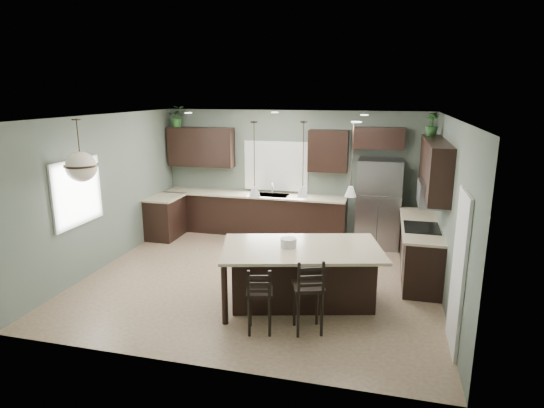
% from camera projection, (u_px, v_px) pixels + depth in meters
% --- Properties ---
extents(ground, '(6.00, 6.00, 0.00)m').
position_uv_depth(ground, '(261.00, 277.00, 8.03)').
color(ground, '#9E8466').
rests_on(ground, ground).
extents(pantry_door, '(0.04, 0.82, 2.04)m').
position_uv_depth(pantry_door, '(458.00, 273.00, 5.61)').
color(pantry_door, white).
rests_on(pantry_door, ground).
extents(window_back, '(1.35, 0.02, 1.00)m').
position_uv_depth(window_back, '(276.00, 166.00, 10.32)').
color(window_back, white).
rests_on(window_back, room_shell).
extents(window_left, '(0.02, 1.10, 1.00)m').
position_uv_depth(window_left, '(76.00, 192.00, 7.61)').
color(window_left, white).
rests_on(window_left, room_shell).
extents(left_return_cabs, '(0.60, 0.90, 0.90)m').
position_uv_depth(left_return_cabs, '(165.00, 218.00, 10.16)').
color(left_return_cabs, black).
rests_on(left_return_cabs, ground).
extents(left_return_countertop, '(0.66, 0.96, 0.04)m').
position_uv_depth(left_return_countertop, '(165.00, 197.00, 10.05)').
color(left_return_countertop, beige).
rests_on(left_return_countertop, left_return_cabs).
extents(back_lower_cabs, '(4.20, 0.60, 0.90)m').
position_uv_depth(back_lower_cabs, '(254.00, 215.00, 10.43)').
color(back_lower_cabs, black).
rests_on(back_lower_cabs, ground).
extents(back_countertop, '(4.20, 0.66, 0.04)m').
position_uv_depth(back_countertop, '(253.00, 195.00, 10.29)').
color(back_countertop, beige).
rests_on(back_countertop, back_lower_cabs).
extents(sink_inset, '(0.70, 0.45, 0.01)m').
position_uv_depth(sink_inset, '(273.00, 195.00, 10.18)').
color(sink_inset, gray).
rests_on(sink_inset, back_countertop).
extents(faucet, '(0.02, 0.02, 0.28)m').
position_uv_depth(faucet, '(272.00, 189.00, 10.12)').
color(faucet, silver).
rests_on(faucet, back_countertop).
extents(back_upper_left, '(1.55, 0.34, 0.90)m').
position_uv_depth(back_upper_left, '(201.00, 147.00, 10.50)').
color(back_upper_left, black).
rests_on(back_upper_left, room_shell).
extents(back_upper_right, '(0.85, 0.34, 0.90)m').
position_uv_depth(back_upper_right, '(328.00, 151.00, 9.79)').
color(back_upper_right, black).
rests_on(back_upper_right, room_shell).
extents(fridge_header, '(1.05, 0.34, 0.45)m').
position_uv_depth(fridge_header, '(379.00, 138.00, 9.47)').
color(fridge_header, black).
rests_on(fridge_header, room_shell).
extents(right_lower_cabs, '(0.60, 2.35, 0.90)m').
position_uv_depth(right_lower_cabs, '(420.00, 250.00, 8.10)').
color(right_lower_cabs, black).
rests_on(right_lower_cabs, ground).
extents(right_countertop, '(0.66, 2.35, 0.04)m').
position_uv_depth(right_countertop, '(421.00, 225.00, 7.99)').
color(right_countertop, beige).
rests_on(right_countertop, right_lower_cabs).
extents(cooktop, '(0.58, 0.75, 0.02)m').
position_uv_depth(cooktop, '(422.00, 228.00, 7.72)').
color(cooktop, black).
rests_on(cooktop, right_countertop).
extents(wall_oven_front, '(0.01, 0.72, 0.60)m').
position_uv_depth(wall_oven_front, '(402.00, 254.00, 7.91)').
color(wall_oven_front, gray).
rests_on(wall_oven_front, right_lower_cabs).
extents(right_upper_cabs, '(0.34, 2.35, 0.90)m').
position_uv_depth(right_upper_cabs, '(435.00, 167.00, 7.70)').
color(right_upper_cabs, black).
rests_on(right_upper_cabs, room_shell).
extents(microwave, '(0.40, 0.75, 0.40)m').
position_uv_depth(microwave, '(431.00, 193.00, 7.55)').
color(microwave, gray).
rests_on(microwave, right_upper_cabs).
extents(refrigerator, '(0.90, 0.74, 1.85)m').
position_uv_depth(refrigerator, '(379.00, 203.00, 9.49)').
color(refrigerator, gray).
rests_on(refrigerator, ground).
extents(kitchen_island, '(2.63, 1.91, 0.92)m').
position_uv_depth(kitchen_island, '(301.00, 276.00, 6.92)').
color(kitchen_island, black).
rests_on(kitchen_island, ground).
extents(serving_dish, '(0.24, 0.24, 0.14)m').
position_uv_depth(serving_dish, '(288.00, 243.00, 6.79)').
color(serving_dish, silver).
rests_on(serving_dish, kitchen_island).
extents(bar_stool_left, '(0.43, 0.43, 0.95)m').
position_uv_depth(bar_stool_left, '(260.00, 299.00, 6.11)').
color(bar_stool_left, black).
rests_on(bar_stool_left, ground).
extents(bar_stool_center, '(0.51, 0.51, 1.08)m').
position_uv_depth(bar_stool_center, '(308.00, 295.00, 6.11)').
color(bar_stool_center, black).
rests_on(bar_stool_center, ground).
extents(pendant_left, '(0.17, 0.17, 1.10)m').
position_uv_depth(pendant_left, '(254.00, 160.00, 6.49)').
color(pendant_left, white).
rests_on(pendant_left, room_shell).
extents(pendant_center, '(0.17, 0.17, 1.10)m').
position_uv_depth(pendant_center, '(303.00, 160.00, 6.49)').
color(pendant_center, silver).
rests_on(pendant_center, room_shell).
extents(pendant_right, '(0.17, 0.17, 1.10)m').
position_uv_depth(pendant_right, '(352.00, 159.00, 6.50)').
color(pendant_right, white).
rests_on(pendant_right, room_shell).
extents(chandelier, '(0.52, 0.52, 0.99)m').
position_uv_depth(chandelier, '(79.00, 151.00, 7.04)').
color(chandelier, beige).
rests_on(chandelier, room_shell).
extents(plant_back_left, '(0.51, 0.46, 0.48)m').
position_uv_depth(plant_back_left, '(178.00, 116.00, 10.43)').
color(plant_back_left, '#265123').
rests_on(plant_back_left, back_upper_left).
extents(plant_right_wall, '(0.31, 0.31, 0.42)m').
position_uv_depth(plant_right_wall, '(432.00, 124.00, 8.34)').
color(plant_right_wall, '#285425').
rests_on(plant_right_wall, right_upper_cabs).
extents(room_shell, '(6.00, 6.00, 6.00)m').
position_uv_depth(room_shell, '(260.00, 183.00, 7.62)').
color(room_shell, '#5C6A5D').
rests_on(room_shell, ground).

